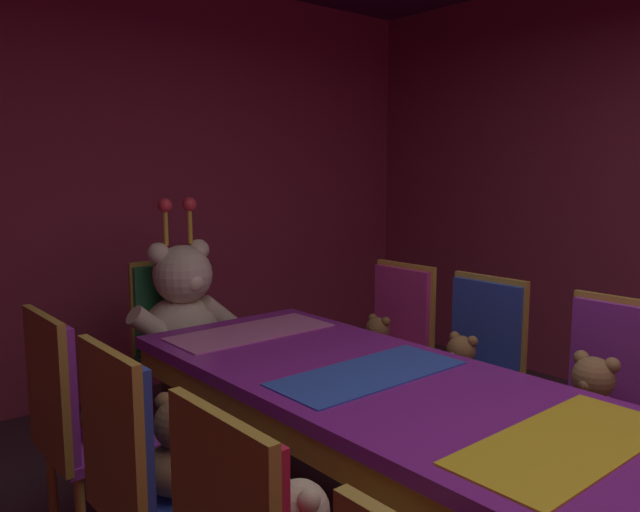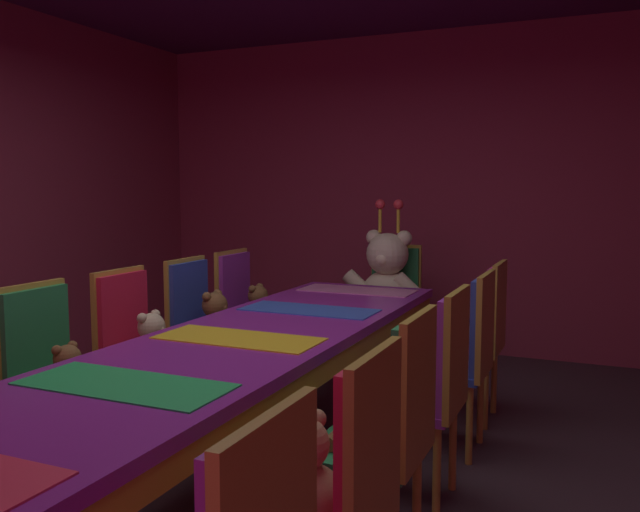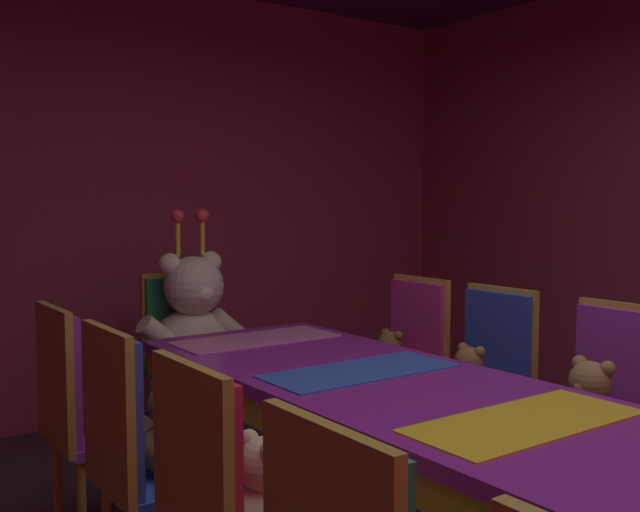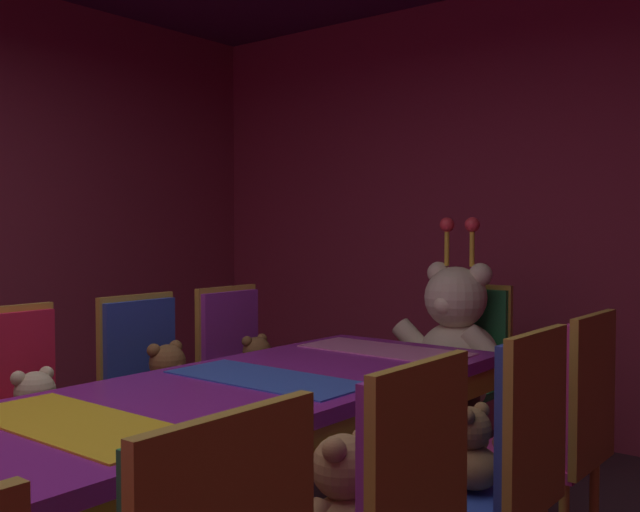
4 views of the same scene
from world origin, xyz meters
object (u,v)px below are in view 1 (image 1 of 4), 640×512
object	(u,v)px
teddy_left_4	(181,452)
chair_right_3	(609,394)
chair_left_5	(71,412)
teddy_right_4	(460,367)
chair_right_4	(478,357)
throne_chair	(171,328)
chair_right_5	(395,335)
king_teddy_bear	(184,308)
teddy_left_5	(108,406)
banquet_table	(565,471)
teddy_right_3	(591,402)
teddy_right_5	(376,344)
chair_left_4	(138,467)

from	to	relation	value
teddy_left_4	chair_right_3	xyz separation A→B (m)	(1.58, -0.64, -0.00)
chair_left_5	teddy_right_4	world-z (taller)	chair_left_5
chair_right_4	throne_chair	xyz separation A→B (m)	(-0.88, 1.46, 0.00)
chair_right_5	king_teddy_bear	distance (m)	1.16
teddy_left_5	throne_chair	size ratio (longest dim) A/B	0.31
teddy_left_4	chair_left_5	size ratio (longest dim) A/B	0.35
banquet_table	chair_right_5	size ratio (longest dim) A/B	3.74
chair_left_5	teddy_right_3	bearing A→B (deg)	-37.52
teddy_left_4	chair_right_4	world-z (taller)	chair_right_4
banquet_table	chair_right_3	size ratio (longest dim) A/B	3.74
teddy_right_4	king_teddy_bear	xyz separation A→B (m)	(-0.74, 1.30, 0.17)
chair_right_5	king_teddy_bear	bearing A→B (deg)	-40.71
chair_right_3	throne_chair	xyz separation A→B (m)	(-0.87, 2.11, 0.00)
chair_right_4	teddy_right_5	world-z (taller)	chair_right_4
chair_right_5	teddy_right_5	world-z (taller)	chair_right_5
teddy_left_4	throne_chair	distance (m)	1.63
banquet_table	teddy_left_4	bearing A→B (deg)	127.67
teddy_left_5	chair_right_3	distance (m)	2.00
chair_right_5	throne_chair	size ratio (longest dim) A/B	1.00
teddy_left_5	chair_right_3	world-z (taller)	chair_right_3
teddy_left_4	chair_right_4	bearing A→B (deg)	0.16
chair_left_4	chair_left_5	world-z (taller)	same
chair_right_5	throne_chair	bearing A→B (deg)	-46.50
teddy_right_3	chair_right_4	bearing A→B (deg)	-104.23
banquet_table	chair_right_4	size ratio (longest dim) A/B	3.74
chair_right_3	chair_right_4	xyz separation A→B (m)	(0.02, 0.64, 0.00)
throne_chair	king_teddy_bear	world-z (taller)	king_teddy_bear
teddy_left_5	throne_chair	bearing A→B (deg)	51.03
teddy_right_4	king_teddy_bear	world-z (taller)	king_teddy_bear
banquet_table	chair_right_3	world-z (taller)	chair_right_3
chair_right_3	chair_right_5	distance (m)	1.19
chair_left_5	chair_right_3	distance (m)	2.12
chair_left_4	teddy_right_3	size ratio (longest dim) A/B	2.84
banquet_table	chair_left_4	xyz separation A→B (m)	(-0.86, 0.92, -0.06)
banquet_table	teddy_right_4	size ratio (longest dim) A/B	12.72
chair_right_5	chair_left_4	bearing A→B (deg)	17.52
chair_right_3	teddy_right_4	bearing A→B (deg)	-78.85
banquet_table	teddy_right_3	xyz separation A→B (m)	(0.72, 0.28, -0.06)
chair_left_4	teddy_right_5	xyz separation A→B (m)	(1.59, 0.55, -0.02)
throne_chair	teddy_left_5	bearing A→B (deg)	-38.97
teddy_right_3	king_teddy_bear	distance (m)	2.07
teddy_left_4	chair_right_3	world-z (taller)	chair_right_3
chair_right_5	king_teddy_bear	size ratio (longest dim) A/B	1.11
teddy_right_3	chair_right_4	distance (m)	0.66
teddy_right_4	teddy_right_3	bearing A→B (deg)	88.21
chair_right_4	teddy_right_3	bearing A→B (deg)	75.77
teddy_right_3	teddy_right_5	distance (m)	1.19
teddy_left_5	teddy_right_5	size ratio (longest dim) A/B	1.10
teddy_right_5	teddy_left_5	bearing A→B (deg)	-1.28
teddy_right_3	chair_right_5	world-z (taller)	chair_right_5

